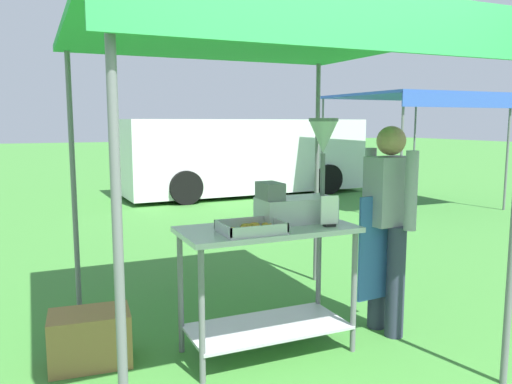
# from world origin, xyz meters

# --- Properties ---
(ground_plane) EXTENTS (70.00, 70.00, 0.00)m
(ground_plane) POSITION_xyz_m (0.00, 6.00, 0.00)
(ground_plane) COLOR #3D7F33
(stall_canopy) EXTENTS (2.54, 2.54, 2.26)m
(stall_canopy) POSITION_xyz_m (0.17, 1.28, 2.17)
(stall_canopy) COLOR slate
(stall_canopy) RESTS_ON ground
(donut_cart) EXTENTS (1.23, 0.59, 0.91)m
(donut_cart) POSITION_xyz_m (0.17, 1.18, 0.64)
(donut_cart) COLOR #B7B7BC
(donut_cart) RESTS_ON ground
(donut_tray) EXTENTS (0.41, 0.32, 0.07)m
(donut_tray) POSITION_xyz_m (-0.01, 1.08, 0.94)
(donut_tray) COLOR #B7B7BC
(donut_tray) RESTS_ON donut_cart
(donut_fryer) EXTENTS (0.61, 0.28, 0.75)m
(donut_fryer) POSITION_xyz_m (0.48, 1.27, 1.16)
(donut_fryer) COLOR #B7B7BC
(donut_fryer) RESTS_ON donut_cart
(menu_sign) EXTENTS (0.13, 0.05, 0.22)m
(menu_sign) POSITION_xyz_m (0.57, 1.03, 1.00)
(menu_sign) COLOR black
(menu_sign) RESTS_ON donut_cart
(vendor) EXTENTS (0.46, 0.54, 1.61)m
(vendor) POSITION_xyz_m (1.16, 1.13, 0.90)
(vendor) COLOR #2D3347
(vendor) RESTS_ON ground
(supply_crate) EXTENTS (0.56, 0.39, 0.36)m
(supply_crate) POSITION_xyz_m (-1.02, 1.50, 0.18)
(supply_crate) COLOR olive
(supply_crate) RESTS_ON ground
(van_white) EXTENTS (5.54, 2.26, 1.69)m
(van_white) POSITION_xyz_m (3.14, 8.84, 0.88)
(van_white) COLOR white
(van_white) RESTS_ON ground
(neighbour_tent) EXTENTS (2.65, 2.72, 2.16)m
(neighbour_tent) POSITION_xyz_m (5.53, 5.99, 2.09)
(neighbour_tent) COLOR slate
(neighbour_tent) RESTS_ON ground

